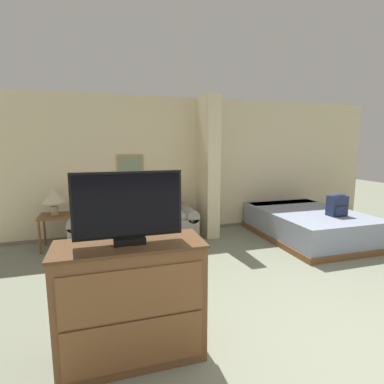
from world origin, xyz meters
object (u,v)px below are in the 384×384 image
coffee_table (142,235)px  backpack (337,204)px  tv (128,208)px  bed (308,224)px  table_lamp (54,197)px  tv_dresser (132,302)px  couch (134,224)px

coffee_table → backpack: backpack is taller
tv → bed: bearing=33.4°
table_lamp → backpack: table_lamp is taller
tv_dresser → bed: size_ratio=0.53×
table_lamp → tv_dresser: size_ratio=0.37×
tv_dresser → tv: bearing=90.0°
coffee_table → table_lamp: (-1.30, 0.95, 0.47)m
couch → tv: tv is taller
tv_dresser → table_lamp: bearing=107.7°
couch → backpack: 3.53m
tv_dresser → tv: tv is taller
bed → coffee_table: bearing=-175.8°
tv → backpack: bearing=26.3°
bed → tv_dresser: bearing=-146.6°
couch → table_lamp: size_ratio=5.06×
coffee_table → tv_dresser: size_ratio=0.69×
tv_dresser → bed: 4.11m
couch → coffee_table: (0.02, -0.94, 0.07)m
coffee_table → backpack: (3.29, -0.23, 0.31)m
table_lamp → tv: size_ratio=0.52×
table_lamp → bed: bearing=-9.4°
coffee_table → tv_dresser: bearing=-99.7°
bed → backpack: 0.68m
tv → bed: (3.43, 2.26, -0.99)m
backpack → couch: bearing=160.5°
table_lamp → bed: table_lamp is taller
tv_dresser → backpack: tv_dresser is taller
backpack → coffee_table: bearing=176.0°
couch → table_lamp: table_lamp is taller
tv_dresser → backpack: (3.64, 1.80, 0.22)m
coffee_table → tv: size_ratio=0.96×
coffee_table → tv: 2.23m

